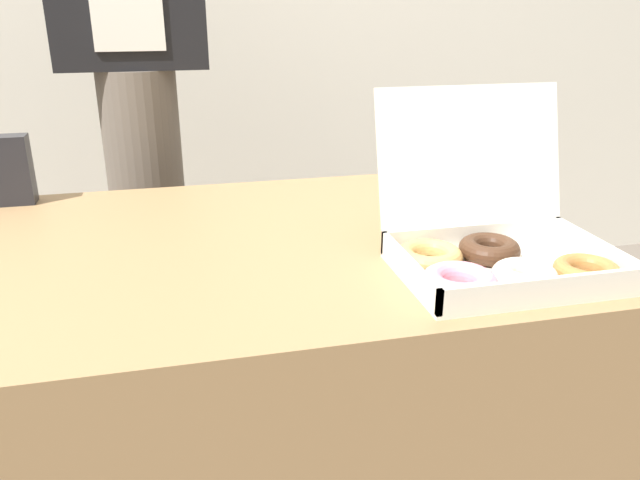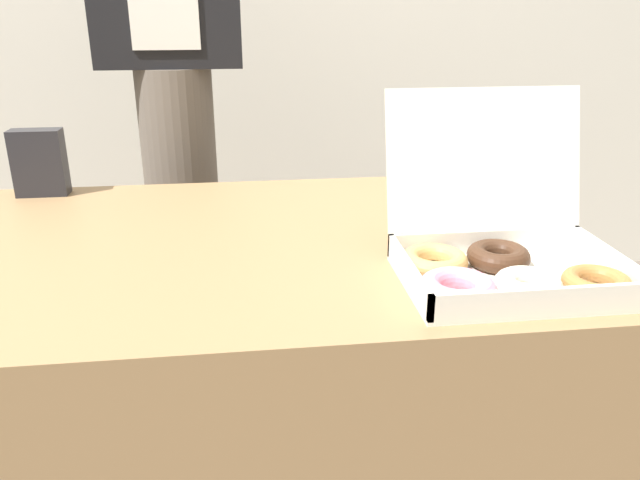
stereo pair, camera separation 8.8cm
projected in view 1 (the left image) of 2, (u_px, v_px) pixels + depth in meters
The scene contains 4 objects.
table at pixel (244, 412), 1.20m from camera, with size 1.18×0.75×0.70m.
donut_box at pixel (492, 247), 0.95m from camera, with size 0.34×0.30×0.26m.
napkin_holder at pixel (4, 171), 1.25m from camera, with size 0.11×0.05×0.14m.
person_customer at pixel (134, 59), 1.54m from camera, with size 0.36×0.20×1.73m.
Camera 1 is at (-0.09, -1.01, 1.09)m, focal length 35.00 mm.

